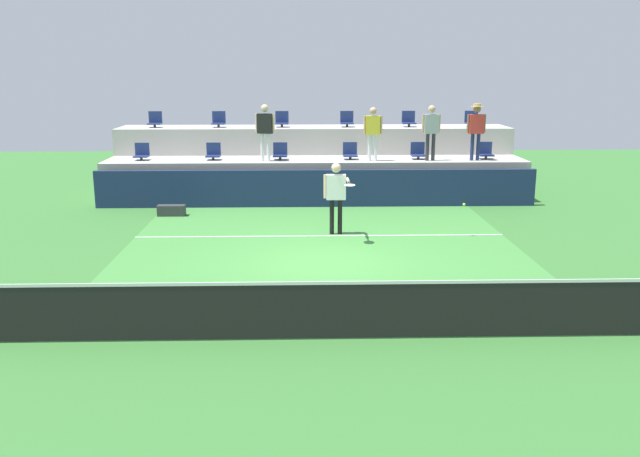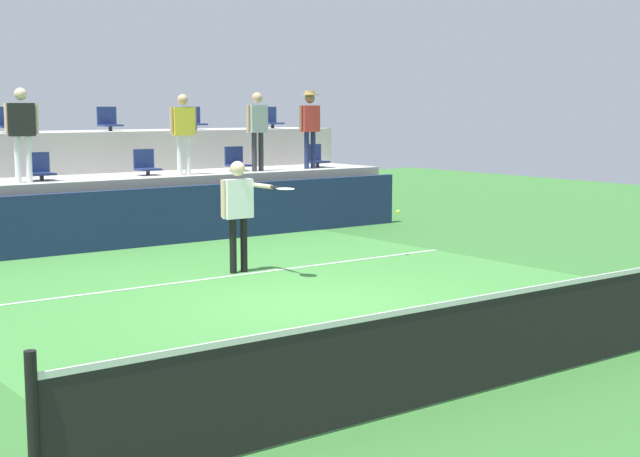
{
  "view_description": "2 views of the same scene",
  "coord_description": "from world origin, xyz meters",
  "px_view_note": "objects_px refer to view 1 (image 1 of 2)",
  "views": [
    {
      "loc": [
        -0.45,
        -13.4,
        3.98
      ],
      "look_at": [
        -0.09,
        -0.66,
        0.93
      ],
      "focal_mm": 37.43,
      "sensor_mm": 36.0,
      "label": 1
    },
    {
      "loc": [
        -7.09,
        -9.63,
        2.6
      ],
      "look_at": [
        -0.42,
        -0.66,
        1.12
      ],
      "focal_mm": 51.33,
      "sensor_mm": 36.0,
      "label": 2
    }
  ],
  "objects_px": {
    "stadium_chair_upper_right": "(409,120)",
    "stadium_chair_lower_mid_left": "(280,153)",
    "stadium_chair_lower_far_right": "(485,152)",
    "spectator_in_white": "(431,128)",
    "stadium_chair_upper_left": "(219,121)",
    "stadium_chair_upper_far_right": "(472,120)",
    "spectator_with_hat": "(476,126)",
    "stadium_chair_lower_right": "(418,152)",
    "stadium_chair_lower_left": "(213,153)",
    "tennis_player": "(336,191)",
    "spectator_leaning_on_rail": "(265,127)",
    "spectator_in_grey": "(373,129)",
    "equipment_bag": "(172,210)",
    "stadium_chair_upper_far_left": "(155,121)",
    "stadium_chair_lower_far_left": "(142,153)",
    "stadium_chair_upper_mid_right": "(347,120)",
    "stadium_chair_lower_mid_right": "(350,152)",
    "tennis_ball": "(464,204)",
    "stadium_chair_upper_mid_left": "(282,120)"
  },
  "relations": [
    {
      "from": "stadium_chair_upper_mid_left",
      "to": "stadium_chair_lower_far_right",
      "type": "bearing_deg",
      "value": -15.72
    },
    {
      "from": "stadium_chair_lower_far_left",
      "to": "stadium_chair_lower_left",
      "type": "distance_m",
      "value": 2.2
    },
    {
      "from": "stadium_chair_lower_left",
      "to": "stadium_chair_lower_far_right",
      "type": "bearing_deg",
      "value": 0.0
    },
    {
      "from": "stadium_chair_lower_mid_right",
      "to": "spectator_leaning_on_rail",
      "type": "relative_size",
      "value": 0.3
    },
    {
      "from": "stadium_chair_upper_left",
      "to": "tennis_ball",
      "type": "distance_m",
      "value": 9.6
    },
    {
      "from": "stadium_chair_upper_far_left",
      "to": "stadium_chair_upper_right",
      "type": "xyz_separation_m",
      "value": [
        8.45,
        0.0,
        0.0
      ]
    },
    {
      "from": "stadium_chair_lower_left",
      "to": "tennis_player",
      "type": "distance_m",
      "value": 5.88
    },
    {
      "from": "stadium_chair_lower_far_left",
      "to": "spectator_in_white",
      "type": "distance_m",
      "value": 8.9
    },
    {
      "from": "stadium_chair_lower_mid_left",
      "to": "stadium_chair_upper_mid_left",
      "type": "distance_m",
      "value": 1.99
    },
    {
      "from": "stadium_chair_lower_right",
      "to": "tennis_ball",
      "type": "distance_m",
      "value": 4.99
    },
    {
      "from": "stadium_chair_lower_far_left",
      "to": "stadium_chair_upper_left",
      "type": "distance_m",
      "value": 2.95
    },
    {
      "from": "stadium_chair_lower_mid_left",
      "to": "stadium_chair_lower_far_right",
      "type": "xyz_separation_m",
      "value": [
        6.41,
        0.0,
        0.0
      ]
    },
    {
      "from": "stadium_chair_lower_right",
      "to": "stadium_chair_lower_mid_right",
      "type": "bearing_deg",
      "value": 180.0
    },
    {
      "from": "stadium_chair_upper_far_left",
      "to": "spectator_in_white",
      "type": "relative_size",
      "value": 0.31
    },
    {
      "from": "stadium_chair_lower_left",
      "to": "stadium_chair_upper_right",
      "type": "xyz_separation_m",
      "value": [
        6.33,
        1.8,
        0.85
      ]
    },
    {
      "from": "stadium_chair_lower_left",
      "to": "stadium_chair_upper_far_left",
      "type": "height_order",
      "value": "stadium_chair_upper_far_left"
    },
    {
      "from": "stadium_chair_upper_far_right",
      "to": "spectator_with_hat",
      "type": "relative_size",
      "value": 0.3
    },
    {
      "from": "stadium_chair_lower_left",
      "to": "stadium_chair_lower_far_right",
      "type": "distance_m",
      "value": 8.48
    },
    {
      "from": "stadium_chair_upper_far_right",
      "to": "stadium_chair_lower_mid_left",
      "type": "bearing_deg",
      "value": -164.25
    },
    {
      "from": "stadium_chair_lower_mid_left",
      "to": "spectator_in_grey",
      "type": "relative_size",
      "value": 0.32
    },
    {
      "from": "stadium_chair_lower_far_right",
      "to": "spectator_with_hat",
      "type": "relative_size",
      "value": 0.3
    },
    {
      "from": "stadium_chair_lower_mid_right",
      "to": "stadium_chair_upper_left",
      "type": "relative_size",
      "value": 1.0
    },
    {
      "from": "spectator_in_grey",
      "to": "tennis_player",
      "type": "bearing_deg",
      "value": -107.17
    },
    {
      "from": "spectator_leaning_on_rail",
      "to": "spectator_in_grey",
      "type": "xyz_separation_m",
      "value": [
        3.26,
        0.0,
        -0.06
      ]
    },
    {
      "from": "stadium_chair_lower_far_right",
      "to": "stadium_chair_upper_right",
      "type": "relative_size",
      "value": 1.0
    },
    {
      "from": "stadium_chair_upper_mid_left",
      "to": "tennis_ball",
      "type": "height_order",
      "value": "stadium_chair_upper_mid_left"
    },
    {
      "from": "tennis_player",
      "to": "spectator_in_grey",
      "type": "xyz_separation_m",
      "value": [
        1.32,
        4.28,
        1.12
      ]
    },
    {
      "from": "stadium_chair_lower_right",
      "to": "stadium_chair_lower_far_right",
      "type": "xyz_separation_m",
      "value": [
        2.12,
        0.0,
        0.0
      ]
    },
    {
      "from": "stadium_chair_lower_mid_right",
      "to": "stadium_chair_upper_mid_right",
      "type": "distance_m",
      "value": 1.99
    },
    {
      "from": "stadium_chair_lower_far_right",
      "to": "spectator_in_white",
      "type": "relative_size",
      "value": 0.31
    },
    {
      "from": "stadium_chair_lower_mid_left",
      "to": "stadium_chair_upper_left",
      "type": "bearing_deg",
      "value": 139.18
    },
    {
      "from": "stadium_chair_upper_left",
      "to": "equipment_bag",
      "type": "height_order",
      "value": "stadium_chair_upper_left"
    },
    {
      "from": "spectator_in_white",
      "to": "stadium_chair_lower_mid_right",
      "type": "bearing_deg",
      "value": 171.0
    },
    {
      "from": "spectator_leaning_on_rail",
      "to": "stadium_chair_lower_mid_left",
      "type": "bearing_deg",
      "value": 41.5
    },
    {
      "from": "stadium_chair_upper_mid_right",
      "to": "stadium_chair_upper_right",
      "type": "distance_m",
      "value": 2.07
    },
    {
      "from": "spectator_leaning_on_rail",
      "to": "spectator_in_white",
      "type": "height_order",
      "value": "spectator_leaning_on_rail"
    },
    {
      "from": "spectator_in_grey",
      "to": "equipment_bag",
      "type": "distance_m",
      "value": 6.47
    },
    {
      "from": "stadium_chair_upper_left",
      "to": "spectator_with_hat",
      "type": "relative_size",
      "value": 0.3
    },
    {
      "from": "stadium_chair_upper_left",
      "to": "spectator_with_hat",
      "type": "bearing_deg",
      "value": -15.16
    },
    {
      "from": "stadium_chair_upper_right",
      "to": "stadium_chair_lower_mid_left",
      "type": "bearing_deg",
      "value": -157.1
    },
    {
      "from": "stadium_chair_lower_far_left",
      "to": "tennis_ball",
      "type": "bearing_deg",
      "value": -29.12
    },
    {
      "from": "stadium_chair_lower_right",
      "to": "spectator_in_white",
      "type": "height_order",
      "value": "spectator_in_white"
    },
    {
      "from": "spectator_in_white",
      "to": "stadium_chair_upper_far_left",
      "type": "bearing_deg",
      "value": 166.04
    },
    {
      "from": "stadium_chair_lower_mid_left",
      "to": "equipment_bag",
      "type": "bearing_deg",
      "value": -141.25
    },
    {
      "from": "stadium_chair_lower_mid_left",
      "to": "tennis_player",
      "type": "xyz_separation_m",
      "value": [
        1.5,
        -4.66,
        -0.37
      ]
    },
    {
      "from": "stadium_chair_upper_left",
      "to": "stadium_chair_upper_far_right",
      "type": "relative_size",
      "value": 1.0
    },
    {
      "from": "stadium_chair_upper_far_right",
      "to": "spectator_in_grey",
      "type": "xyz_separation_m",
      "value": [
        -3.56,
        -2.18,
        -0.1
      ]
    },
    {
      "from": "stadium_chair_lower_mid_left",
      "to": "stadium_chair_upper_far_left",
      "type": "xyz_separation_m",
      "value": [
        -4.19,
        1.8,
        0.85
      ]
    },
    {
      "from": "tennis_player",
      "to": "spectator_in_grey",
      "type": "height_order",
      "value": "spectator_in_grey"
    },
    {
      "from": "stadium_chair_lower_right",
      "to": "spectator_in_grey",
      "type": "bearing_deg",
      "value": -165.33
    }
  ]
}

